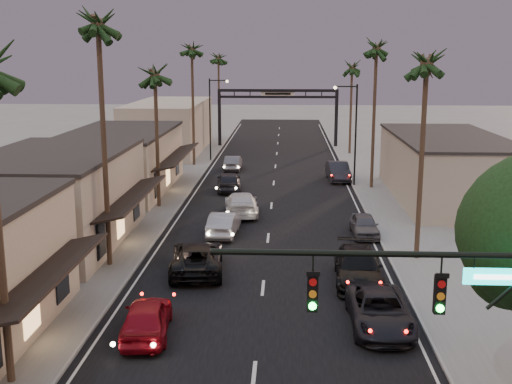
# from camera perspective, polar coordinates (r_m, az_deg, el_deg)

# --- Properties ---
(ground) EXTENTS (200.00, 200.00, 0.00)m
(ground) POSITION_cam_1_polar(r_m,az_deg,el_deg) (52.73, 1.45, -0.48)
(ground) COLOR slate
(ground) RESTS_ON ground
(road) EXTENTS (14.00, 120.00, 0.02)m
(road) POSITION_cam_1_polar(r_m,az_deg,el_deg) (57.62, 1.57, 0.61)
(road) COLOR black
(road) RESTS_ON ground
(sidewalk_left) EXTENTS (5.00, 92.00, 0.12)m
(sidewalk_left) POSITION_cam_1_polar(r_m,az_deg,el_deg) (65.34, -6.67, 1.95)
(sidewalk_left) COLOR slate
(sidewalk_left) RESTS_ON ground
(sidewalk_right) EXTENTS (5.00, 92.00, 0.12)m
(sidewalk_right) POSITION_cam_1_polar(r_m,az_deg,el_deg) (65.02, 10.10, 1.79)
(sidewalk_right) COLOR slate
(sidewalk_right) RESTS_ON ground
(storefront_mid) EXTENTS (8.00, 14.00, 5.50)m
(storefront_mid) POSITION_cam_1_polar(r_m,az_deg,el_deg) (40.96, -17.49, -0.77)
(storefront_mid) COLOR #A29781
(storefront_mid) RESTS_ON ground
(storefront_far) EXTENTS (8.00, 16.00, 5.00)m
(storefront_far) POSITION_cam_1_polar(r_m,az_deg,el_deg) (56.00, -11.92, 2.61)
(storefront_far) COLOR tan
(storefront_far) RESTS_ON ground
(storefront_dist) EXTENTS (8.00, 20.00, 6.00)m
(storefront_dist) POSITION_cam_1_polar(r_m,az_deg,el_deg) (78.20, -7.73, 5.76)
(storefront_dist) COLOR #A29781
(storefront_dist) RESTS_ON ground
(building_right) EXTENTS (8.00, 18.00, 5.00)m
(building_right) POSITION_cam_1_polar(r_m,az_deg,el_deg) (53.80, 16.56, 1.99)
(building_right) COLOR #A29781
(building_right) RESTS_ON ground
(traffic_signal) EXTENTS (8.51, 0.22, 7.80)m
(traffic_signal) POSITION_cam_1_polar(r_m,az_deg,el_deg) (17.34, 18.17, -10.14)
(traffic_signal) COLOR black
(traffic_signal) RESTS_ON ground
(arch) EXTENTS (15.20, 0.40, 7.27)m
(arch) POSITION_cam_1_polar(r_m,az_deg,el_deg) (81.68, 1.95, 7.91)
(arch) COLOR black
(arch) RESTS_ON ground
(streetlight_right) EXTENTS (2.13, 0.30, 9.00)m
(streetlight_right) POSITION_cam_1_polar(r_m,az_deg,el_deg) (57.09, 8.59, 5.78)
(streetlight_right) COLOR black
(streetlight_right) RESTS_ON ground
(streetlight_left) EXTENTS (2.13, 0.30, 9.00)m
(streetlight_left) POSITION_cam_1_polar(r_m,az_deg,el_deg) (70.19, -3.89, 7.04)
(streetlight_left) COLOR black
(streetlight_left) RESTS_ON ground
(palm_lb) EXTENTS (3.20, 3.20, 15.20)m
(palm_lb) POSITION_cam_1_polar(r_m,az_deg,el_deg) (34.88, -13.90, 14.90)
(palm_lb) COLOR #38281C
(palm_lb) RESTS_ON ground
(palm_lc) EXTENTS (3.20, 3.20, 12.20)m
(palm_lc) POSITION_cam_1_polar(r_m,az_deg,el_deg) (48.45, -8.99, 10.76)
(palm_lc) COLOR #38281C
(palm_lc) RESTS_ON ground
(palm_ld) EXTENTS (3.20, 3.20, 14.20)m
(palm_ld) POSITION_cam_1_polar(r_m,az_deg,el_deg) (67.17, -5.74, 12.83)
(palm_ld) COLOR #38281C
(palm_ld) RESTS_ON ground
(palm_ra) EXTENTS (3.20, 3.20, 13.20)m
(palm_ra) POSITION_cam_1_polar(r_m,az_deg,el_deg) (36.24, 14.98, 11.65)
(palm_ra) COLOR #38281C
(palm_ra) RESTS_ON ground
(palm_rb) EXTENTS (3.20, 3.20, 14.20)m
(palm_rb) POSITION_cam_1_polar(r_m,az_deg,el_deg) (55.97, 10.68, 12.85)
(palm_rb) COLOR #38281C
(palm_rb) RESTS_ON ground
(palm_rc) EXTENTS (3.20, 3.20, 12.20)m
(palm_rc) POSITION_cam_1_polar(r_m,az_deg,el_deg) (75.84, 8.55, 11.20)
(palm_rc) COLOR #38281C
(palm_rc) RESTS_ON ground
(palm_far) EXTENTS (3.20, 3.20, 13.20)m
(palm_far) POSITION_cam_1_polar(r_m,az_deg,el_deg) (89.95, -3.36, 12.05)
(palm_far) COLOR #38281C
(palm_far) RESTS_ON ground
(oncoming_red) EXTENTS (2.33, 4.85, 1.60)m
(oncoming_red) POSITION_cam_1_polar(r_m,az_deg,el_deg) (27.46, -9.71, -10.95)
(oncoming_red) COLOR maroon
(oncoming_red) RESTS_ON ground
(oncoming_pickup) EXTENTS (3.28, 6.12, 1.63)m
(oncoming_pickup) POSITION_cam_1_polar(r_m,az_deg,el_deg) (34.74, -5.28, -5.82)
(oncoming_pickup) COLOR black
(oncoming_pickup) RESTS_ON ground
(oncoming_silver) EXTENTS (1.91, 4.78, 1.54)m
(oncoming_silver) POSITION_cam_1_polar(r_m,az_deg,el_deg) (41.65, -2.87, -2.81)
(oncoming_silver) COLOR #96969B
(oncoming_silver) RESTS_ON ground
(oncoming_white) EXTENTS (2.93, 5.92, 1.65)m
(oncoming_white) POSITION_cam_1_polar(r_m,az_deg,el_deg) (46.89, -1.32, -1.03)
(oncoming_white) COLOR silver
(oncoming_white) RESTS_ON ground
(oncoming_dgrey) EXTENTS (2.49, 5.11, 1.68)m
(oncoming_dgrey) POSITION_cam_1_polar(r_m,az_deg,el_deg) (55.13, -2.43, 0.96)
(oncoming_dgrey) COLOR black
(oncoming_dgrey) RESTS_ON ground
(oncoming_grey_far) EXTENTS (1.55, 4.42, 1.46)m
(oncoming_grey_far) POSITION_cam_1_polar(r_m,az_deg,el_deg) (65.25, -2.06, 2.60)
(oncoming_grey_far) COLOR #54555A
(oncoming_grey_far) RESTS_ON ground
(curbside_near) EXTENTS (2.59, 5.52, 1.53)m
(curbside_near) POSITION_cam_1_polar(r_m,az_deg,el_deg) (28.35, 10.95, -10.32)
(curbside_near) COLOR black
(curbside_near) RESTS_ON ground
(curbside_black) EXTENTS (2.61, 5.89, 1.68)m
(curbside_black) POSITION_cam_1_polar(r_m,az_deg,el_deg) (33.39, 9.07, -6.63)
(curbside_black) COLOR black
(curbside_black) RESTS_ON ground
(curbside_grey) EXTENTS (1.73, 4.14, 1.40)m
(curbside_grey) POSITION_cam_1_polar(r_m,az_deg,el_deg) (42.04, 9.61, -2.93)
(curbside_grey) COLOR #46464A
(curbside_grey) RESTS_ON ground
(curbside_far) EXTENTS (2.15, 5.33, 1.72)m
(curbside_far) POSITION_cam_1_polar(r_m,az_deg,el_deg) (60.18, 7.31, 1.83)
(curbside_far) COLOR black
(curbside_far) RESTS_ON ground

